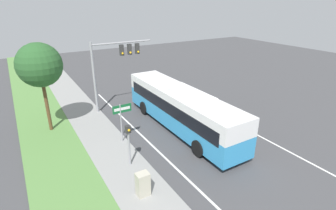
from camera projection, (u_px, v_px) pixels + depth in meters
ground_plane at (226, 153)px, 16.72m from camera, size 80.00×80.00×0.00m
sidewalk at (137, 185)px, 13.73m from camera, size 2.80×80.00×0.12m
grass_verge at (75, 209)px, 12.20m from camera, size 3.60×80.00×0.10m
lane_divider_near at (179, 171)px, 14.99m from camera, size 0.14×30.00×0.01m
lane_divider_far at (264, 138)px, 18.44m from camera, size 0.14×30.00×0.01m
bus at (181, 107)px, 19.28m from camera, size 2.62×12.20×3.21m
signal_gantry at (114, 60)px, 21.86m from camera, size 5.31×0.41×6.01m
pedestrian_signal at (129, 139)px, 14.73m from camera, size 0.28×0.34×2.65m
street_sign at (122, 116)px, 17.21m from camera, size 1.29×0.08×2.81m
utility_cabinet at (143, 184)px, 12.77m from camera, size 0.63×0.50×1.25m
roadside_tree at (39, 65)px, 17.69m from camera, size 3.02×3.02×6.40m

